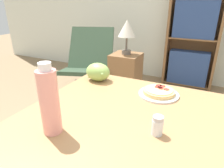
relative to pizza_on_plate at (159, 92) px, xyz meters
name	(u,v)px	position (x,y,z in m)	size (l,w,h in m)	color
dining_table	(147,145)	(0.03, -0.29, -0.12)	(1.12, 0.92, 0.76)	#A37549
pizza_on_plate	(159,92)	(0.00, 0.00, 0.00)	(0.21, 0.21, 0.04)	white
grape_bunch	(98,72)	(-0.40, 0.05, 0.04)	(0.16, 0.13, 0.11)	#93BC5B
drink_bottle	(49,101)	(-0.29, -0.50, 0.12)	(0.07, 0.07, 0.28)	pink
salt_shaker	(158,126)	(0.08, -0.34, 0.02)	(0.04, 0.04, 0.08)	white
lounge_chair_near	(89,73)	(-1.24, 1.24, -0.49)	(0.81, 0.92, 0.88)	black
bookshelf	(192,43)	(-0.04, 2.16, -0.11)	(0.72, 0.25, 1.44)	brown
side_table	(126,78)	(-0.69, 1.22, -0.46)	(0.34, 0.34, 0.63)	brown
table_lamp	(127,30)	(-0.69, 1.22, 0.14)	(0.21, 0.21, 0.40)	#665B51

